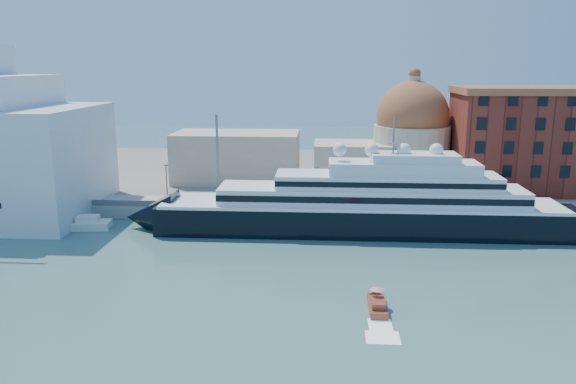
{
  "coord_description": "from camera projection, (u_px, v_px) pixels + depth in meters",
  "views": [
    {
      "loc": [
        1.07,
        -76.59,
        30.14
      ],
      "look_at": [
        -4.94,
        18.0,
        8.5
      ],
      "focal_mm": 35.0,
      "sensor_mm": 36.0,
      "label": 1
    }
  ],
  "objects": [
    {
      "name": "quay",
      "position": [
        317.0,
        210.0,
        114.1
      ],
      "size": [
        180.0,
        10.0,
        2.5
      ],
      "primitive_type": "cube",
      "color": "gray",
      "rests_on": "ground"
    },
    {
      "name": "land",
      "position": [
        319.0,
        173.0,
        154.05
      ],
      "size": [
        260.0,
        72.0,
        2.0
      ],
      "primitive_type": "cube",
      "color": "slate",
      "rests_on": "ground"
    },
    {
      "name": "ground",
      "position": [
        314.0,
        277.0,
        81.3
      ],
      "size": [
        400.0,
        400.0,
        0.0
      ],
      "primitive_type": "plane",
      "color": "#396462",
      "rests_on": "ground"
    },
    {
      "name": "warehouse",
      "position": [
        551.0,
        139.0,
        125.61
      ],
      "size": [
        43.0,
        19.0,
        23.25
      ],
      "color": "maroon",
      "rests_on": "land"
    },
    {
      "name": "water_taxi",
      "position": [
        377.0,
        305.0,
        70.23
      ],
      "size": [
        2.17,
        6.43,
        3.05
      ],
      "rotation": [
        0.0,
        0.0,
        -0.01
      ],
      "color": "maroon",
      "rests_on": "ground"
    },
    {
      "name": "service_barge",
      "position": [
        79.0,
        225.0,
        104.9
      ],
      "size": [
        12.6,
        5.63,
        2.74
      ],
      "rotation": [
        0.0,
        0.0,
        0.13
      ],
      "color": "white",
      "rests_on": "ground"
    },
    {
      "name": "church",
      "position": [
        345.0,
        146.0,
        134.63
      ],
      "size": [
        66.0,
        18.0,
        25.5
      ],
      "color": "beige",
      "rests_on": "land"
    },
    {
      "name": "superyacht",
      "position": [
        347.0,
        209.0,
        102.38
      ],
      "size": [
        83.12,
        11.52,
        24.84
      ],
      "color": "black",
      "rests_on": "ground"
    },
    {
      "name": "quay_fence",
      "position": [
        317.0,
        206.0,
        109.31
      ],
      "size": [
        180.0,
        0.1,
        1.2
      ],
      "primitive_type": "cube",
      "color": "slate",
      "rests_on": "quay"
    },
    {
      "name": "lamp_posts",
      "position": [
        254.0,
        169.0,
        111.29
      ],
      "size": [
        120.8,
        2.4,
        18.0
      ],
      "color": "slate",
      "rests_on": "quay"
    }
  ]
}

